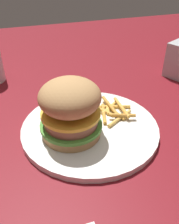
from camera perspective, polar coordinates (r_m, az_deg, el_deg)
ground_plane at (r=0.49m, az=-0.69°, el=-4.40°), size 1.60×1.60×0.00m
plate at (r=0.49m, az=0.00°, el=-3.48°), size 0.27×0.27×0.01m
sandwich at (r=0.43m, az=-4.43°, el=0.82°), size 0.11×0.11×0.11m
fries_pile at (r=0.52m, az=5.25°, el=0.50°), size 0.08×0.10×0.01m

